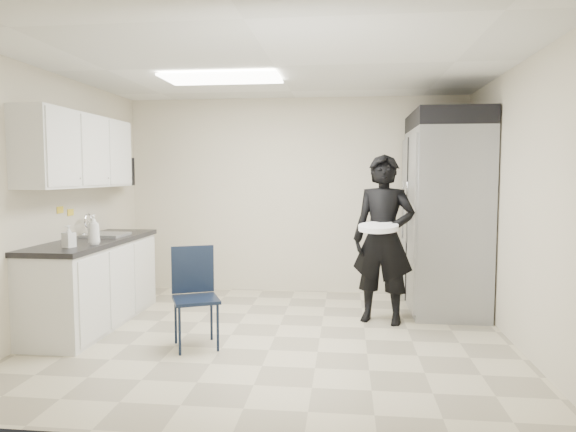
# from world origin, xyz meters

# --- Properties ---
(floor) EXTENTS (4.50, 4.50, 0.00)m
(floor) POSITION_xyz_m (0.00, 0.00, 0.00)
(floor) COLOR #C2B798
(floor) RESTS_ON ground
(ceiling) EXTENTS (4.50, 4.50, 0.00)m
(ceiling) POSITION_xyz_m (0.00, 0.00, 2.60)
(ceiling) COLOR silver
(ceiling) RESTS_ON back_wall
(back_wall) EXTENTS (4.50, 0.00, 4.50)m
(back_wall) POSITION_xyz_m (0.00, 2.00, 1.30)
(back_wall) COLOR beige
(back_wall) RESTS_ON floor
(left_wall) EXTENTS (0.00, 4.00, 4.00)m
(left_wall) POSITION_xyz_m (-2.25, 0.00, 1.30)
(left_wall) COLOR beige
(left_wall) RESTS_ON floor
(right_wall) EXTENTS (0.00, 4.00, 4.00)m
(right_wall) POSITION_xyz_m (2.25, 0.00, 1.30)
(right_wall) COLOR beige
(right_wall) RESTS_ON floor
(ceiling_panel) EXTENTS (1.20, 0.60, 0.02)m
(ceiling_panel) POSITION_xyz_m (-0.60, 0.40, 2.57)
(ceiling_panel) COLOR white
(ceiling_panel) RESTS_ON ceiling
(lower_counter) EXTENTS (0.60, 1.90, 0.86)m
(lower_counter) POSITION_xyz_m (-1.95, 0.20, 0.43)
(lower_counter) COLOR silver
(lower_counter) RESTS_ON floor
(countertop) EXTENTS (0.64, 1.95, 0.05)m
(countertop) POSITION_xyz_m (-1.95, 0.20, 0.89)
(countertop) COLOR black
(countertop) RESTS_ON lower_counter
(sink) EXTENTS (0.42, 0.40, 0.14)m
(sink) POSITION_xyz_m (-1.93, 0.45, 0.87)
(sink) COLOR gray
(sink) RESTS_ON countertop
(faucet) EXTENTS (0.02, 0.02, 0.24)m
(faucet) POSITION_xyz_m (-2.13, 0.45, 1.02)
(faucet) COLOR silver
(faucet) RESTS_ON countertop
(upper_cabinets) EXTENTS (0.35, 1.80, 0.75)m
(upper_cabinets) POSITION_xyz_m (-2.08, 0.20, 1.83)
(upper_cabinets) COLOR silver
(upper_cabinets) RESTS_ON left_wall
(towel_dispenser) EXTENTS (0.22, 0.30, 0.35)m
(towel_dispenser) POSITION_xyz_m (-2.14, 1.35, 1.62)
(towel_dispenser) COLOR black
(towel_dispenser) RESTS_ON left_wall
(notice_sticker_left) EXTENTS (0.00, 0.12, 0.07)m
(notice_sticker_left) POSITION_xyz_m (-2.24, 0.10, 1.22)
(notice_sticker_left) COLOR yellow
(notice_sticker_left) RESTS_ON left_wall
(notice_sticker_right) EXTENTS (0.00, 0.12, 0.07)m
(notice_sticker_right) POSITION_xyz_m (-2.24, 0.30, 1.18)
(notice_sticker_right) COLOR yellow
(notice_sticker_right) RESTS_ON left_wall
(commercial_fridge) EXTENTS (0.80, 1.35, 2.10)m
(commercial_fridge) POSITION_xyz_m (1.83, 1.27, 1.05)
(commercial_fridge) COLOR gray
(commercial_fridge) RESTS_ON floor
(fridge_compressor) EXTENTS (0.80, 1.35, 0.20)m
(fridge_compressor) POSITION_xyz_m (1.83, 1.27, 2.20)
(fridge_compressor) COLOR black
(fridge_compressor) RESTS_ON commercial_fridge
(folding_chair) EXTENTS (0.52, 0.52, 0.89)m
(folding_chair) POSITION_xyz_m (-0.67, -0.39, 0.44)
(folding_chair) COLOR black
(folding_chair) RESTS_ON floor
(man_tuxedo) EXTENTS (0.75, 0.61, 1.79)m
(man_tuxedo) POSITION_xyz_m (1.08, 0.63, 0.90)
(man_tuxedo) COLOR black
(man_tuxedo) RESTS_ON floor
(bucket_lid) EXTENTS (0.50, 0.50, 0.05)m
(bucket_lid) POSITION_xyz_m (1.01, 0.39, 1.05)
(bucket_lid) COLOR silver
(bucket_lid) RESTS_ON man_tuxedo
(soap_bottle_a) EXTENTS (0.12, 0.12, 0.29)m
(soap_bottle_a) POSITION_xyz_m (-1.73, -0.20, 1.06)
(soap_bottle_a) COLOR white
(soap_bottle_a) RESTS_ON countertop
(soap_bottle_b) EXTENTS (0.12, 0.12, 0.21)m
(soap_bottle_b) POSITION_xyz_m (-1.86, -0.42, 1.01)
(soap_bottle_b) COLOR silver
(soap_bottle_b) RESTS_ON countertop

